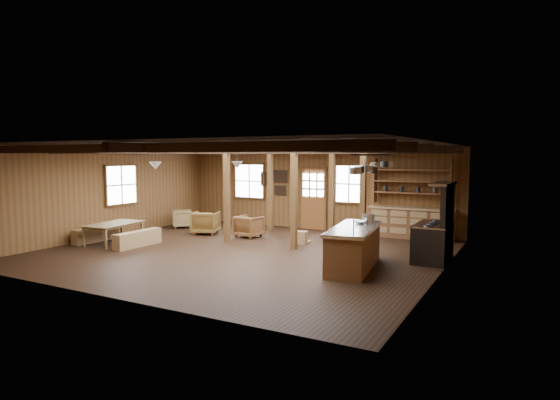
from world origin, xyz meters
name	(u,v)px	position (x,y,z in m)	size (l,w,h in m)	color
room	(243,199)	(0.00, 0.00, 1.40)	(10.04, 9.04, 2.84)	black
ceiling_joists	(246,150)	(0.00, 0.18, 2.68)	(9.80, 8.82, 0.18)	black
timber_posts	(296,194)	(0.52, 2.08, 1.40)	(3.95, 2.35, 2.80)	#4C3115
back_door	(313,204)	(0.00, 4.45, 0.88)	(1.02, 0.08, 2.15)	brown
window_back_left	(249,181)	(-2.60, 4.46, 1.60)	(1.32, 0.06, 1.32)	white
window_back_right	(349,184)	(1.30, 4.46, 1.60)	(1.02, 0.06, 1.32)	white
window_left	(121,185)	(-4.96, 0.50, 1.60)	(0.14, 1.24, 1.32)	white
notice_boards	(275,181)	(-1.50, 4.46, 1.64)	(1.08, 0.03, 0.90)	silver
back_counter	(411,219)	(3.40, 4.20, 0.60)	(2.55, 0.60, 2.45)	brown
pendant_lamps	(198,165)	(-2.25, 1.00, 2.25)	(1.86, 2.36, 0.66)	#2A2A2D
pot_rack	(372,167)	(3.39, 0.22, 2.28)	(0.39, 3.00, 0.44)	#2A2A2D
kitchen_island	(354,247)	(3.18, -0.32, 0.48)	(1.23, 2.60, 1.20)	brown
step_stool	(300,237)	(0.82, 1.78, 0.18)	(0.41, 0.29, 0.36)	brown
commercial_range	(435,236)	(4.65, 1.31, 0.62)	(0.79, 1.54, 1.90)	#2A2A2D
dining_table	(115,233)	(-3.90, -0.76, 0.30)	(1.69, 0.94, 0.59)	olive
bench_wall	(97,234)	(-4.65, -0.76, 0.22)	(0.30, 1.59, 0.44)	brown
bench_aisle	(138,239)	(-3.00, -0.76, 0.22)	(0.29, 1.57, 0.43)	brown
armchair_a	(206,223)	(-2.63, 1.84, 0.37)	(0.78, 0.81, 0.73)	brown
armchair_b	(249,226)	(-1.08, 2.00, 0.34)	(0.72, 0.74, 0.67)	brown
armchair_c	(183,219)	(-4.20, 2.55, 0.31)	(0.67, 0.68, 0.62)	olive
counter_pot	(368,218)	(3.21, 0.56, 1.04)	(0.33, 0.33, 0.20)	silver
bowl	(360,222)	(3.12, 0.23, 0.97)	(0.26, 0.26, 0.06)	silver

